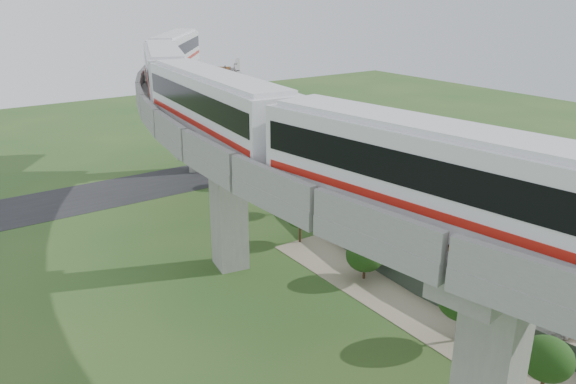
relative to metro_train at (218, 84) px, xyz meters
name	(u,v)px	position (x,y,z in m)	size (l,w,h in m)	color
ground	(309,341)	(-1.70, -12.65, -12.31)	(160.00, 160.00, 0.00)	#264E1F
dirt_lot	(498,284)	(12.30, -14.65, -12.29)	(18.00, 26.00, 0.04)	gray
asphalt_road	(123,190)	(-1.70, 17.35, -12.29)	(60.00, 8.00, 0.03)	#232326
viaduct	(369,172)	(2.14, -12.65, -3.26)	(19.58, 73.98, 11.40)	#99968E
metro_train	(218,84)	(0.00, 0.00, 0.00)	(18.12, 59.89, 3.64)	silver
fence	(431,279)	(8.05, -12.65, -11.56)	(3.87, 38.73, 1.50)	#2D382D
tree_0	(256,160)	(9.91, 11.52, -9.82)	(2.38, 2.38, 3.51)	#382314
tree_1	(288,189)	(8.02, 3.45, -10.07)	(2.20, 2.20, 3.18)	#382314
tree_2	(300,216)	(5.42, -1.95, -10.11)	(2.20, 2.20, 3.14)	#382314
tree_3	(365,255)	(5.52, -9.08, -10.58)	(2.53, 2.53, 2.81)	#382314
tree_4	(462,300)	(4.96, -17.32, -9.75)	(2.59, 2.59, 3.66)	#382314
tree_5	(547,359)	(4.93, -22.37, -10.42)	(2.46, 2.46, 2.94)	#382314
car_white	(533,320)	(9.21, -19.05, -11.60)	(1.58, 3.93, 1.34)	silver
car_red	(575,315)	(11.78, -20.07, -11.72)	(1.16, 3.33, 1.10)	#A70F14
car_dark	(445,233)	(14.91, -7.93, -11.74)	(1.49, 3.67, 1.07)	black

